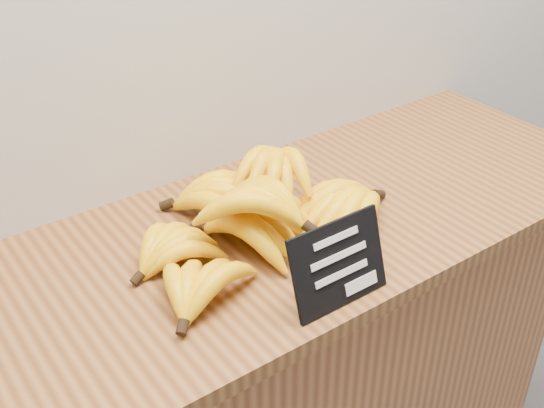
% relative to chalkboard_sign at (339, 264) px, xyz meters
% --- Properties ---
extents(counter_top, '(1.57, 0.54, 0.03)m').
position_rel_chalkboard_sign_xyz_m(counter_top, '(-0.01, 0.22, -0.08)').
color(counter_top, brown).
rests_on(counter_top, counter).
extents(chalkboard_sign, '(0.17, 0.05, 0.13)m').
position_rel_chalkboard_sign_xyz_m(chalkboard_sign, '(0.00, 0.00, 0.00)').
color(chalkboard_sign, black).
rests_on(chalkboard_sign, counter_top).
extents(banana_pile, '(0.54, 0.41, 0.12)m').
position_rel_chalkboard_sign_xyz_m(banana_pile, '(-0.01, 0.21, -0.02)').
color(banana_pile, yellow).
rests_on(banana_pile, counter_top).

